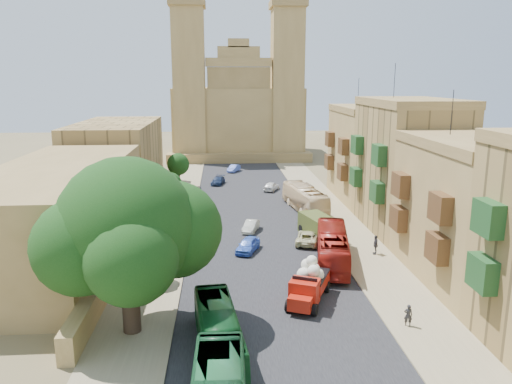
{
  "coord_description": "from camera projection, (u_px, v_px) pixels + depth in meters",
  "views": [
    {
      "loc": [
        -3.71,
        -25.61,
        15.69
      ],
      "look_at": [
        0.0,
        26.0,
        4.0
      ],
      "focal_mm": 35.0,
      "sensor_mm": 36.0,
      "label": 1
    }
  ],
  "objects": [
    {
      "name": "street_tree_b",
      "position": [
        159.0,
        207.0,
        50.6
      ],
      "size": [
        2.99,
        2.99,
        4.6
      ],
      "color": "#322419",
      "rests_on": "ground"
    },
    {
      "name": "bus_cream_east",
      "position": [
        305.0,
        198.0,
        60.89
      ],
      "size": [
        4.28,
        11.06,
        3.01
      ],
      "primitive_type": "imported",
      "rotation": [
        0.0,
        0.0,
        3.31
      ],
      "color": "beige",
      "rests_on": "ground"
    },
    {
      "name": "bus_green_north",
      "position": [
        218.0,
        332.0,
        29.03
      ],
      "size": [
        3.24,
        9.66,
        2.64
      ],
      "primitive_type": "imported",
      "rotation": [
        0.0,
        0.0,
        0.11
      ],
      "color": "#124F22",
      "rests_on": "ground"
    },
    {
      "name": "street_tree_c",
      "position": [
        171.0,
        184.0,
        62.31
      ],
      "size": [
        2.85,
        2.85,
        4.39
      ],
      "color": "#322419",
      "rests_on": "ground"
    },
    {
      "name": "car_white_a",
      "position": [
        251.0,
        226.0,
        52.64
      ],
      "size": [
        2.17,
        3.65,
        1.14
      ],
      "primitive_type": "imported",
      "rotation": [
        0.0,
        0.0,
        -0.3
      ],
      "color": "beige",
      "rests_on": "ground"
    },
    {
      "name": "kerb_east",
      "position": [
        313.0,
        216.0,
        58.3
      ],
      "size": [
        0.25,
        140.0,
        0.12
      ],
      "primitive_type": "cube",
      "color": "#8A7A5A",
      "rests_on": "ground"
    },
    {
      "name": "car_blue_b",
      "position": [
        234.0,
        168.0,
        86.7
      ],
      "size": [
        2.56,
        3.85,
        1.2
      ],
      "primitive_type": "imported",
      "rotation": [
        0.0,
        0.0,
        -0.39
      ],
      "color": "#526CCA",
      "rests_on": "ground"
    },
    {
      "name": "road_surface",
      "position": [
        254.0,
        218.0,
        57.82
      ],
      "size": [
        14.0,
        140.0,
        0.01
      ],
      "primitive_type": "cube",
      "color": "black",
      "rests_on": "ground"
    },
    {
      "name": "bus_red_east",
      "position": [
        332.0,
        247.0,
        43.24
      ],
      "size": [
        4.47,
        10.97,
        2.98
      ],
      "primitive_type": "imported",
      "rotation": [
        0.0,
        0.0,
        2.95
      ],
      "color": "maroon",
      "rests_on": "ground"
    },
    {
      "name": "ficus_tree",
      "position": [
        128.0,
        231.0,
        30.41
      ],
      "size": [
        11.25,
        10.35,
        11.25
      ],
      "color": "#322419",
      "rests_on": "ground"
    },
    {
      "name": "west_wall",
      "position": [
        129.0,
        240.0,
        47.02
      ],
      "size": [
        1.0,
        40.0,
        1.8
      ],
      "primitive_type": "cube",
      "color": "olive",
      "rests_on": "ground"
    },
    {
      "name": "sidewalk_east",
      "position": [
        334.0,
        216.0,
        58.48
      ],
      "size": [
        5.0,
        140.0,
        0.01
      ],
      "primitive_type": "cube",
      "color": "#8A7A5A",
      "rests_on": "ground"
    },
    {
      "name": "olive_pickup",
      "position": [
        318.0,
        227.0,
        50.71
      ],
      "size": [
        3.61,
        5.67,
        2.17
      ],
      "color": "#404A1B",
      "rests_on": "ground"
    },
    {
      "name": "pedestrian_c",
      "position": [
        376.0,
        245.0,
        45.66
      ],
      "size": [
        0.69,
        1.13,
        1.8
      ],
      "primitive_type": "imported",
      "rotation": [
        0.0,
        0.0,
        4.46
      ],
      "color": "#38373D",
      "rests_on": "ground"
    },
    {
      "name": "red_truck",
      "position": [
        309.0,
        283.0,
        35.81
      ],
      "size": [
        3.99,
        5.79,
        3.21
      ],
      "color": "#B01C0D",
      "rests_on": "ground"
    },
    {
      "name": "west_building_low",
      "position": [
        59.0,
        213.0,
        43.96
      ],
      "size": [
        10.0,
        28.0,
        8.4
      ],
      "primitive_type": "cube",
      "color": "olive",
      "rests_on": "ground"
    },
    {
      "name": "pedestrian_a",
      "position": [
        408.0,
        315.0,
        32.36
      ],
      "size": [
        0.63,
        0.51,
        1.5
      ],
      "primitive_type": "imported",
      "rotation": [
        0.0,
        0.0,
        2.83
      ],
      "color": "#282729",
      "rests_on": "ground"
    },
    {
      "name": "street_tree_d",
      "position": [
        178.0,
        164.0,
        73.88
      ],
      "size": [
        3.3,
        3.3,
        5.07
      ],
      "color": "#322419",
      "rests_on": "ground"
    },
    {
      "name": "townhouse_c",
      "position": [
        407.0,
        165.0,
        52.55
      ],
      "size": [
        9.0,
        14.0,
        17.4
      ],
      "color": "#9D7E47",
      "rests_on": "ground"
    },
    {
      "name": "sidewalk_west",
      "position": [
        171.0,
        220.0,
        57.15
      ],
      "size": [
        5.0,
        140.0,
        0.01
      ],
      "primitive_type": "cube",
      "color": "#8A7A5A",
      "rests_on": "ground"
    },
    {
      "name": "church",
      "position": [
        238.0,
        110.0,
        103.02
      ],
      "size": [
        28.0,
        22.5,
        36.3
      ],
      "color": "olive",
      "rests_on": "ground"
    },
    {
      "name": "kerb_west",
      "position": [
        193.0,
        219.0,
        57.32
      ],
      "size": [
        0.25,
        140.0,
        0.12
      ],
      "primitive_type": "cube",
      "color": "#8A7A5A",
      "rests_on": "ground"
    },
    {
      "name": "ground",
      "position": [
        288.0,
        359.0,
        28.63
      ],
      "size": [
        260.0,
        260.0,
        0.0
      ],
      "primitive_type": "plane",
      "color": "brown"
    },
    {
      "name": "car_cream",
      "position": [
        308.0,
        237.0,
        48.77
      ],
      "size": [
        3.14,
        4.85,
        1.24
      ],
      "primitive_type": "imported",
      "rotation": [
        0.0,
        0.0,
        2.88
      ],
      "color": "#C9C48D",
      "rests_on": "ground"
    },
    {
      "name": "car_white_b",
      "position": [
        271.0,
        186.0,
        71.99
      ],
      "size": [
        2.91,
        4.05,
        1.28
      ],
      "primitive_type": "imported",
      "rotation": [
        0.0,
        0.0,
        2.72
      ],
      "color": "silver",
      "rests_on": "ground"
    },
    {
      "name": "car_dkblue",
      "position": [
        218.0,
        181.0,
        76.28
      ],
      "size": [
        2.47,
        4.25,
        1.16
      ],
      "primitive_type": "imported",
      "rotation": [
        0.0,
        0.0,
        -0.22
      ],
      "color": "#182647",
      "rests_on": "ground"
    },
    {
      "name": "townhouse_b",
      "position": [
        472.0,
        210.0,
        39.2
      ],
      "size": [
        9.0,
        14.0,
        14.9
      ],
      "color": "olive",
      "rests_on": "ground"
    },
    {
      "name": "west_building_mid",
      "position": [
        117.0,
        159.0,
        69.08
      ],
      "size": [
        10.0,
        22.0,
        10.0
      ],
      "primitive_type": "cube",
      "color": "#9D7E47",
      "rests_on": "ground"
    },
    {
      "name": "car_blue_a",
      "position": [
        248.0,
        245.0,
        46.4
      ],
      "size": [
        2.83,
        4.13,
        1.3
      ],
      "primitive_type": "imported",
      "rotation": [
        0.0,
        0.0,
        -0.37
      ],
      "color": "blue",
      "rests_on": "ground"
    },
    {
      "name": "street_tree_a",
      "position": [
        141.0,
        245.0,
        38.93
      ],
      "size": [
        2.97,
        2.97,
        4.57
      ],
      "color": "#322419",
      "rests_on": "ground"
    },
    {
      "name": "townhouse_d",
      "position": [
        368.0,
        153.0,
        66.33
      ],
      "size": [
        9.0,
        14.0,
        15.9
      ],
      "color": "olive",
      "rests_on": "ground"
    }
  ]
}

